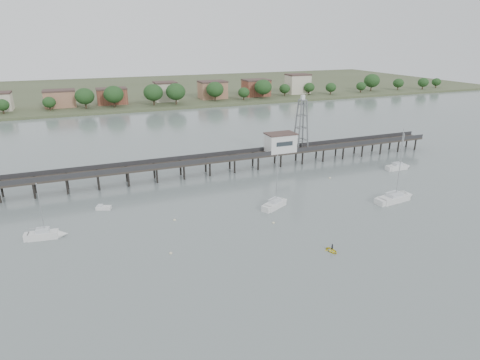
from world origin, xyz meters
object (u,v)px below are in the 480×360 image
object	(u,v)px
sailboat_d	(399,197)
sailboat_b	(49,235)
sailboat_e	(401,167)
white_tender	(103,208)
sailboat_c	(278,203)
lattice_tower	(301,125)
pier	(195,162)
yellow_dinghy	(332,251)

from	to	relation	value
sailboat_d	sailboat_b	world-z (taller)	sailboat_d
sailboat_e	white_tender	world-z (taller)	sailboat_e
sailboat_e	sailboat_d	bearing A→B (deg)	-132.84
sailboat_c	lattice_tower	bearing A→B (deg)	24.56
pier	sailboat_e	bearing A→B (deg)	-16.25
sailboat_c	white_tender	world-z (taller)	sailboat_c
pier	yellow_dinghy	xyz separation A→B (m)	(10.92, -47.18, -3.79)
lattice_tower	sailboat_e	distance (m)	29.77
pier	white_tender	size ratio (longest dim) A/B	44.92
yellow_dinghy	sailboat_d	bearing A→B (deg)	17.70
lattice_tower	sailboat_b	size ratio (longest dim) A/B	1.38
pier	lattice_tower	world-z (taller)	lattice_tower
sailboat_b	sailboat_e	bearing A→B (deg)	12.06
white_tender	yellow_dinghy	bearing A→B (deg)	-22.90
white_tender	sailboat_b	bearing A→B (deg)	-115.74
pier	lattice_tower	xyz separation A→B (m)	(31.50, 0.00, 7.31)
lattice_tower	white_tender	xyz separation A→B (m)	(-55.79, -14.06, -10.73)
sailboat_d	sailboat_e	size ratio (longest dim) A/B	1.35
lattice_tower	sailboat_d	distance (m)	35.49
pier	yellow_dinghy	distance (m)	48.58
lattice_tower	yellow_dinghy	distance (m)	52.66
lattice_tower	white_tender	world-z (taller)	lattice_tower
white_tender	sailboat_c	bearing A→B (deg)	1.47
sailboat_d	yellow_dinghy	distance (m)	30.64
sailboat_e	pier	bearing A→B (deg)	163.93
sailboat_d	sailboat_e	xyz separation A→B (m)	(16.22, 17.38, 0.02)
sailboat_e	yellow_dinghy	size ratio (longest dim) A/B	5.07
white_tender	lattice_tower	bearing A→B (deg)	34.49
sailboat_c	white_tender	size ratio (longest dim) A/B	3.74
sailboat_d	yellow_dinghy	world-z (taller)	sailboat_d
sailboat_e	sailboat_b	bearing A→B (deg)	-174.73
pier	sailboat_d	world-z (taller)	sailboat_d
lattice_tower	sailboat_e	bearing A→B (deg)	-34.68
lattice_tower	sailboat_c	bearing A→B (deg)	-127.81
lattice_tower	sailboat_d	size ratio (longest dim) A/B	0.94
sailboat_b	yellow_dinghy	size ratio (longest dim) A/B	4.69
sailboat_b	pier	bearing A→B (deg)	41.63
pier	sailboat_c	size ratio (longest dim) A/B	12.01
lattice_tower	sailboat_d	world-z (taller)	lattice_tower
lattice_tower	sailboat_e	world-z (taller)	lattice_tower
sailboat_c	yellow_dinghy	world-z (taller)	sailboat_c
sailboat_c	yellow_dinghy	bearing A→B (deg)	-118.32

